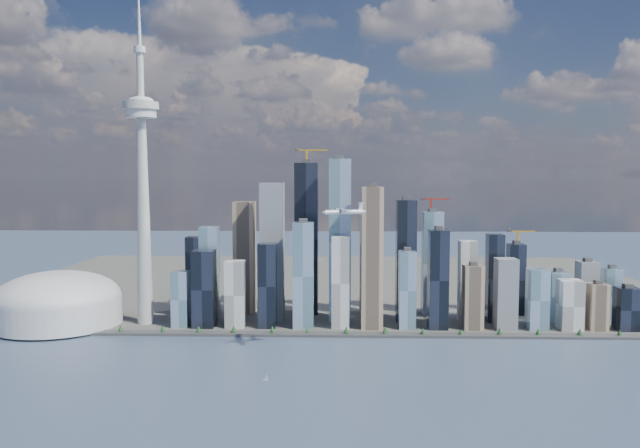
{
  "coord_description": "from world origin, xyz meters",
  "views": [
    {
      "loc": [
        16.95,
        -684.93,
        246.32
      ],
      "look_at": [
        -12.58,
        260.0,
        170.7
      ],
      "focal_mm": 35.0,
      "sensor_mm": 36.0,
      "label": 1
    }
  ],
  "objects_px": {
    "needle_tower": "(143,181)",
    "sailboat_west": "(266,378)",
    "dome_stadium": "(58,302)",
    "airplane": "(344,211)"
  },
  "relations": [
    {
      "from": "dome_stadium",
      "to": "airplane",
      "type": "height_order",
      "value": "airplane"
    },
    {
      "from": "airplane",
      "to": "sailboat_west",
      "type": "bearing_deg",
      "value": -159.92
    },
    {
      "from": "dome_stadium",
      "to": "airplane",
      "type": "bearing_deg",
      "value": -21.54
    },
    {
      "from": "sailboat_west",
      "to": "dome_stadium",
      "type": "bearing_deg",
      "value": 163.47
    },
    {
      "from": "needle_tower",
      "to": "sailboat_west",
      "type": "relative_size",
      "value": 53.65
    },
    {
      "from": "needle_tower",
      "to": "dome_stadium",
      "type": "xyz_separation_m",
      "value": [
        -140.0,
        -10.0,
        -196.4
      ]
    },
    {
      "from": "needle_tower",
      "to": "sailboat_west",
      "type": "height_order",
      "value": "needle_tower"
    },
    {
      "from": "airplane",
      "to": "needle_tower",
      "type": "bearing_deg",
      "value": 129.99
    },
    {
      "from": "dome_stadium",
      "to": "airplane",
      "type": "xyz_separation_m",
      "value": [
        462.89,
        -182.74,
        159.07
      ]
    },
    {
      "from": "needle_tower",
      "to": "airplane",
      "type": "distance_m",
      "value": 377.89
    }
  ]
}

